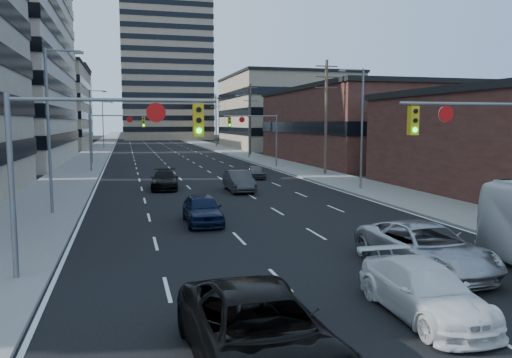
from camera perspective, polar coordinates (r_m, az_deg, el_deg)
The scene contains 29 objects.
ground at distance 12.15m, azimuth 20.50°, elevation -18.62°, with size 400.00×400.00×0.00m, color black.
road_surface at distance 139.17m, azimuth -12.02°, elevation 4.23°, with size 18.00×300.00×0.02m, color black.
sidewalk_left at distance 139.10m, azimuth -16.76°, elevation 4.12°, with size 5.00×300.00×0.15m, color slate.
sidewalk_right at distance 140.18m, azimuth -7.30°, elevation 4.36°, with size 5.00×300.00×0.15m, color slate.
office_left_far at distance 110.36m, azimuth -24.00°, elevation 7.42°, with size 20.00×30.00×16.00m, color gray.
storefront_right_mid at distance 66.36m, azimuth 12.77°, elevation 5.81°, with size 20.00×30.00×9.00m, color #472119.
office_right_far at distance 101.94m, azimuth 3.36°, elevation 7.53°, with size 22.00×28.00×14.00m, color gray.
apartment_tower at distance 161.20m, azimuth -10.41°, elevation 14.89°, with size 26.00×26.00×58.00m, color gray.
bg_block_left at distance 150.55m, azimuth -23.10°, elevation 7.82°, with size 24.00×24.00×20.00m, color #ADA089.
bg_block_right at distance 144.17m, azimuth 0.83°, elevation 6.82°, with size 22.00×22.00×12.00m, color gray.
signal_near_left at distance 16.96m, azimuth -17.90°, elevation 3.64°, with size 6.59×0.33×6.00m.
signal_near_right at distance 21.95m, azimuth 24.90°, elevation 3.92°, with size 6.59×0.33×6.00m.
signal_far_left at distance 53.94m, azimuth -15.99°, elevation 5.39°, with size 6.09×0.33×6.00m.
signal_far_right at distance 55.76m, azimuth 0.07°, elevation 5.67°, with size 6.09×0.33×6.00m.
utility_pole_block at distance 48.67m, azimuth 8.00°, elevation 7.23°, with size 2.20×0.28×11.00m.
utility_pole_midblock at distance 77.23m, azimuth -0.66°, elevation 6.98°, with size 2.20×0.28×11.00m.
utility_pole_distant at distance 106.58m, azimuth -4.60°, elevation 6.82°, with size 2.20×0.28×11.00m.
streetlight_left_near at distance 29.18m, azimuth -22.35°, elevation 5.94°, with size 2.03×0.22×9.00m.
streetlight_left_mid at distance 64.04m, azimuth -18.21°, elevation 6.12°, with size 2.03×0.22×9.00m.
streetlight_left_far at distance 99.00m, azimuth -16.99°, elevation 6.17°, with size 2.03×0.22×9.00m.
streetlight_right_near at distance 37.88m, azimuth 11.81°, elevation 6.30°, with size 2.03×0.22×9.00m.
streetlight_right_far at distance 70.95m, azimuth -0.94°, elevation 6.44°, with size 2.03×0.22×9.00m.
black_pickup at distance 10.58m, azimuth 0.38°, elevation -17.21°, with size 2.72×5.91×1.64m, color black.
white_van at distance 14.10m, azimuth 18.66°, elevation -11.98°, with size 1.94×4.77×1.38m, color white.
silver_suv at distance 18.21m, azimuth 18.72°, elevation -7.43°, with size 2.67×5.79×1.61m, color #AAAAAF.
sedan_blue at distance 25.23m, azimuth -6.16°, elevation -3.44°, with size 1.77×4.39×1.50m, color black.
sedan_grey_center at distance 36.81m, azimuth -1.95°, elevation -0.25°, with size 1.63×4.68×1.54m, color #303032.
sedan_black_far at distance 38.75m, azimuth -10.40°, elevation -0.10°, with size 2.00×4.92×1.43m, color black.
sedan_grey_right at distance 45.39m, azimuth -0.01°, elevation 0.82°, with size 1.44×3.58×1.22m, color #39393C.
Camera 1 is at (-6.51, -8.92, 5.07)m, focal length 35.00 mm.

